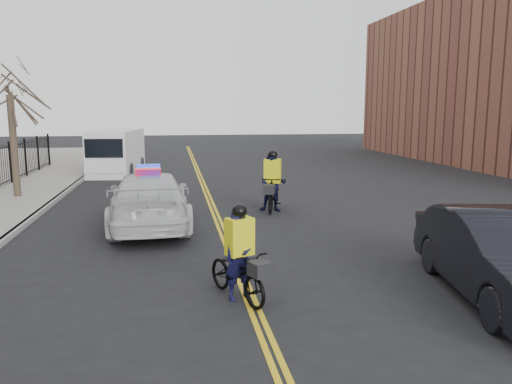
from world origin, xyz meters
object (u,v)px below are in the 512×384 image
at_px(police_cruiser, 149,199).
at_px(dark_sedan, 502,256).
at_px(cyclist_far, 272,187).
at_px(cyclist_near, 240,266).
at_px(cargo_van, 116,153).

distance_m(police_cruiser, dark_sedan, 9.96).
xyz_separation_m(police_cruiser, cyclist_far, (4.20, 1.68, 0.01)).
bearing_deg(cyclist_far, cyclist_near, -85.88).
height_order(police_cruiser, cargo_van, cargo_van).
height_order(dark_sedan, cyclist_near, cyclist_near).
bearing_deg(cyclist_near, cyclist_far, 50.13).
bearing_deg(cyclist_near, police_cruiser, 82.70).
xyz_separation_m(cargo_van, cyclist_near, (4.35, -19.78, -0.54)).
distance_m(police_cruiser, cyclist_near, 6.69).
xyz_separation_m(police_cruiser, dark_sedan, (6.86, -7.22, -0.01)).
height_order(police_cruiser, cyclist_near, same).
relative_size(dark_sedan, cargo_van, 0.85).
bearing_deg(cargo_van, dark_sedan, -59.42).
bearing_deg(police_cruiser, dark_sedan, 131.09).
bearing_deg(police_cruiser, cyclist_far, -160.68).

